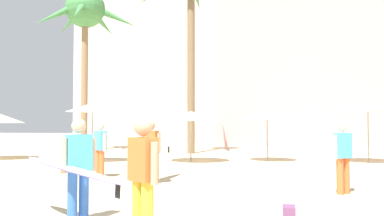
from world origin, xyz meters
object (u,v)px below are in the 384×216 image
palm_tree_center (85,15)px  person_mid_left (76,167)px  cafe_umbrella_2 (368,107)px  person_mid_right (143,176)px  cafe_umbrella_0 (191,116)px  cafe_umbrella_4 (267,115)px  person_far_left (100,147)px  cafe_umbrella_3 (92,108)px  person_near_left (152,149)px  person_mid_center (343,154)px

palm_tree_center → person_mid_left: size_ratio=3.69×
cafe_umbrella_2 → person_mid_right: cafe_umbrella_2 is taller
cafe_umbrella_0 → cafe_umbrella_4: bearing=9.8°
cafe_umbrella_2 → person_far_left: cafe_umbrella_2 is taller
cafe_umbrella_0 → person_mid_right: 11.83m
person_mid_left → cafe_umbrella_3: bearing=-27.1°
person_near_left → person_mid_right: person_mid_right is taller
person_mid_left → person_mid_center: size_ratio=1.56×
palm_tree_center → person_far_left: (4.39, -11.22, -7.09)m
cafe_umbrella_0 → cafe_umbrella_2: bearing=1.4°
palm_tree_center → person_mid_center: size_ratio=5.74×
palm_tree_center → cafe_umbrella_4: (9.97, -5.64, -6.02)m
palm_tree_center → person_near_left: 15.43m
cafe_umbrella_4 → person_mid_center: bearing=-83.9°
cafe_umbrella_0 → cafe_umbrella_4: 3.28m
cafe_umbrella_2 → person_far_left: (-9.65, -5.19, -1.39)m
palm_tree_center → person_mid_center: 18.78m
palm_tree_center → person_far_left: size_ratio=5.81×
cafe_umbrella_4 → person_near_left: size_ratio=0.77×
person_near_left → cafe_umbrella_3: bearing=-127.7°
cafe_umbrella_0 → person_mid_center: 8.53m
person_mid_left → person_far_left: (-1.30, 5.59, -0.02)m
person_mid_center → cafe_umbrella_2: bearing=-56.7°
palm_tree_center → cafe_umbrella_2: bearing=-23.2°
cafe_umbrella_2 → person_mid_center: size_ratio=1.51×
cafe_umbrella_2 → person_mid_right: (-7.02, -11.96, -1.36)m
cafe_umbrella_2 → person_mid_left: 13.71m
cafe_umbrella_0 → person_mid_right: (0.28, -11.78, -0.99)m
palm_tree_center → cafe_umbrella_3: 9.05m
person_near_left → person_mid_center: bearing=94.7°
person_mid_left → person_mid_right: size_ratio=1.53×
palm_tree_center → person_near_left: bearing=-63.4°
cafe_umbrella_3 → person_mid_center: (8.21, -7.11, -1.37)m
person_far_left → person_near_left: bearing=-77.8°
cafe_umbrella_4 → person_mid_center: (0.85, -7.98, -1.06)m
cafe_umbrella_0 → cafe_umbrella_3: (-4.13, -0.31, 0.36)m
person_near_left → person_far_left: (-1.74, 1.04, -0.01)m
cafe_umbrella_4 → person_mid_right: size_ratio=1.28×
cafe_umbrella_0 → cafe_umbrella_2: cafe_umbrella_2 is taller
cafe_umbrella_4 → person_mid_right: bearing=-103.5°
palm_tree_center → person_near_left: (6.13, -12.26, -7.08)m
cafe_umbrella_2 → cafe_umbrella_3: cafe_umbrella_2 is taller
cafe_umbrella_0 → cafe_umbrella_3: cafe_umbrella_3 is taller
person_mid_left → person_mid_center: 6.04m
person_mid_center → cafe_umbrella_3: bearing=15.3°
cafe_umbrella_2 → person_mid_left: bearing=-127.7°
person_mid_left → person_mid_right: 1.77m
palm_tree_center → person_mid_left: bearing=-71.3°
person_mid_right → person_near_left: bearing=-127.7°
cafe_umbrella_3 → cafe_umbrella_4: cafe_umbrella_3 is taller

